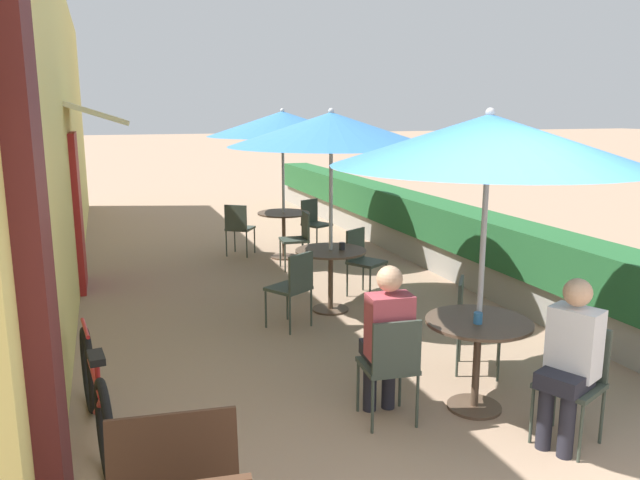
{
  "coord_description": "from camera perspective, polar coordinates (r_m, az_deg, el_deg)",
  "views": [
    {
      "loc": [
        -2.04,
        -2.54,
        2.4
      ],
      "look_at": [
        0.15,
        3.75,
        1.0
      ],
      "focal_mm": 35.0,
      "sensor_mm": 36.0,
      "label": 1
    }
  ],
  "objects": [
    {
      "name": "seated_patron_near_right",
      "position": [
        4.82,
        21.89,
        -9.84
      ],
      "size": [
        0.5,
        0.46,
        1.25
      ],
      "rotation": [
        0.0,
        0.0,
        8.29
      ],
      "color": "#23232D",
      "rests_on": "ground_plane"
    },
    {
      "name": "cafe_chair_far_left",
      "position": [
        10.77,
        -0.58,
        1.82
      ],
      "size": [
        0.53,
        0.53,
        0.87
      ],
      "rotation": [
        0.0,
        0.0,
        3.59
      ],
      "color": "#384238",
      "rests_on": "ground_plane"
    },
    {
      "name": "planter_hedge",
      "position": [
        10.79,
        7.47,
        1.84
      ],
      "size": [
        0.6,
        13.1,
        1.01
      ],
      "color": "gray",
      "rests_on": "ground_plane"
    },
    {
      "name": "cafe_chair_near_back",
      "position": [
        5.95,
        13.7,
        -6.92
      ],
      "size": [
        0.56,
        0.56,
        0.87
      ],
      "rotation": [
        0.0,
        0.0,
        10.38
      ],
      "color": "#384238",
      "rests_on": "ground_plane"
    },
    {
      "name": "coffee_cup_near",
      "position": [
        5.07,
        14.24,
        -6.93
      ],
      "size": [
        0.07,
        0.07,
        0.09
      ],
      "color": "teal",
      "rests_on": "patio_table_near"
    },
    {
      "name": "patio_umbrella_near",
      "position": [
        4.89,
        15.18,
        8.78
      ],
      "size": [
        2.39,
        2.39,
        2.41
      ],
      "color": "#B7B7BC",
      "rests_on": "ground_plane"
    },
    {
      "name": "cafe_chair_far_right",
      "position": [
        10.39,
        -7.47,
        1.34
      ],
      "size": [
        0.56,
        0.56,
        0.87
      ],
      "rotation": [
        0.0,
        0.0,
        5.69
      ],
      "color": "#384238",
      "rests_on": "ground_plane"
    },
    {
      "name": "cafe_facade_wall",
      "position": [
        9.47,
        -22.54,
        9.12
      ],
      "size": [
        0.98,
        14.1,
        4.2
      ],
      "color": "#E0CC6B",
      "rests_on": "ground_plane"
    },
    {
      "name": "cafe_chair_mid_right",
      "position": [
        6.88,
        -2.44,
        -4.01
      ],
      "size": [
        0.55,
        0.55,
        0.87
      ],
      "rotation": [
        0.0,
        0.0,
        6.84
      ],
      "color": "#384238",
      "rests_on": "ground_plane"
    },
    {
      "name": "patio_table_mid",
      "position": [
        7.48,
        0.98,
        -2.29
      ],
      "size": [
        0.85,
        0.85,
        0.75
      ],
      "color": "brown",
      "rests_on": "ground_plane"
    },
    {
      "name": "cafe_chair_near_right",
      "position": [
        4.98,
        22.27,
        -11.29
      ],
      "size": [
        0.53,
        0.53,
        0.87
      ],
      "rotation": [
        0.0,
        0.0,
        8.29
      ],
      "color": "#384238",
      "rests_on": "ground_plane"
    },
    {
      "name": "cafe_chair_near_left",
      "position": [
        4.87,
        6.53,
        -10.97
      ],
      "size": [
        0.43,
        0.43,
        0.87
      ],
      "rotation": [
        0.0,
        0.0,
        6.2
      ],
      "color": "#384238",
      "rests_on": "ground_plane"
    },
    {
      "name": "seated_patron_near_left",
      "position": [
        4.9,
        6.11,
        -8.65
      ],
      "size": [
        0.36,
        0.43,
        1.25
      ],
      "rotation": [
        0.0,
        0.0,
        6.2
      ],
      "color": "#23232D",
      "rests_on": "ground_plane"
    },
    {
      "name": "cafe_chair_mid_left",
      "position": [
        8.14,
        3.86,
        -1.53
      ],
      "size": [
        0.55,
        0.55,
        0.87
      ],
      "rotation": [
        0.0,
        0.0,
        3.7
      ],
      "color": "#384238",
      "rests_on": "ground_plane"
    },
    {
      "name": "coffee_cup_mid",
      "position": [
        7.43,
        2.02,
        -0.57
      ],
      "size": [
        0.07,
        0.07,
        0.09
      ],
      "color": "#232328",
      "rests_on": "patio_table_mid"
    },
    {
      "name": "bicycle_leaning",
      "position": [
        4.93,
        -19.82,
        -13.25
      ],
      "size": [
        0.26,
        1.78,
        0.79
      ],
      "rotation": [
        0.0,
        0.0,
        0.11
      ],
      "color": "black",
      "rests_on": "ground_plane"
    },
    {
      "name": "patio_table_near",
      "position": [
        5.22,
        14.21,
        -9.07
      ],
      "size": [
        0.85,
        0.85,
        0.75
      ],
      "color": "brown",
      "rests_on": "ground_plane"
    },
    {
      "name": "patio_umbrella_mid",
      "position": [
        7.26,
        1.03,
        10.08
      ],
      "size": [
        2.39,
        2.39,
        2.41
      ],
      "color": "#B7B7BC",
      "rests_on": "ground_plane"
    },
    {
      "name": "patio_umbrella_far",
      "position": [
        10.03,
        -3.45,
        10.56
      ],
      "size": [
        2.39,
        2.39,
        2.41
      ],
      "color": "#B7B7BC",
      "rests_on": "ground_plane"
    },
    {
      "name": "patio_table_far",
      "position": [
        10.19,
        -3.34,
        1.51
      ],
      "size": [
        0.85,
        0.85,
        0.75
      ],
      "color": "brown",
      "rests_on": "ground_plane"
    },
    {
      "name": "cafe_chair_far_back",
      "position": [
        9.48,
        -1.94,
        0.43
      ],
      "size": [
        0.43,
        0.43,
        0.87
      ],
      "rotation": [
        0.0,
        0.0,
        7.78
      ],
      "color": "#384238",
      "rests_on": "ground_plane"
    }
  ]
}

